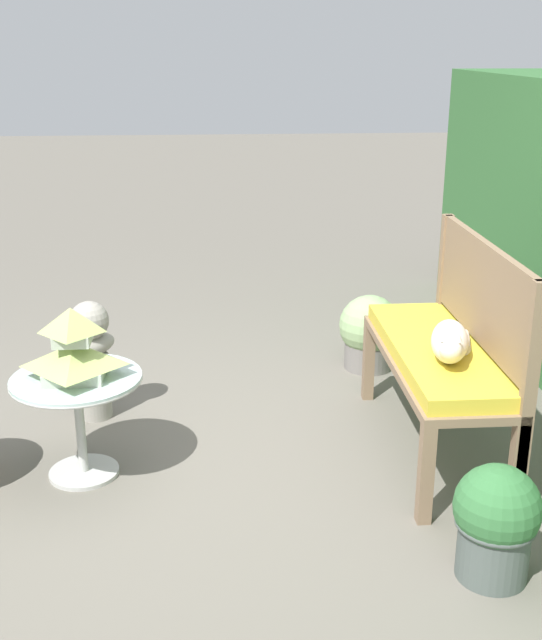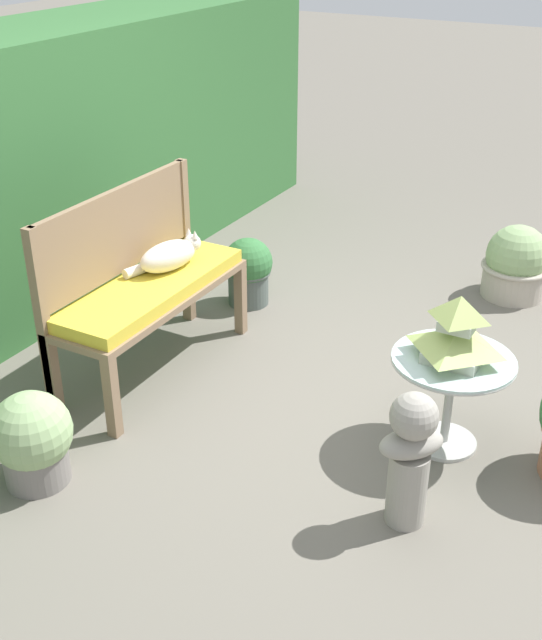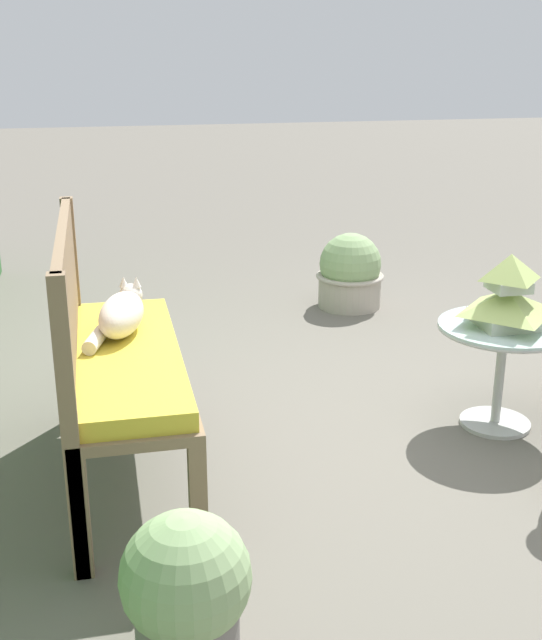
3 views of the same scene
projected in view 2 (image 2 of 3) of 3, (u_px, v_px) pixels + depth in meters
ground at (340, 398)px, 4.46m from camera, size 30.00×30.00×0.00m
foliage_hedge_back at (0, 180)px, 5.08m from camera, size 6.40×0.96×1.75m
garden_bench at (152, 295)px, 4.50m from camera, size 1.33×0.45×0.57m
bench_backrest at (118, 243)px, 4.46m from camera, size 1.33×0.06×1.07m
cat at (169, 256)px, 4.57m from camera, size 0.46×0.30×0.20m
patio_table at (452, 377)px, 3.90m from camera, size 0.60×0.60×0.50m
pagoda_birdhouse at (457, 333)px, 3.79m from camera, size 0.36×0.36×0.33m
garden_bust at (410, 454)px, 3.42m from camera, size 0.33×0.32×0.66m
potted_plant_table_far at (248, 271)px, 5.39m from camera, size 0.33×0.33×0.47m
potted_plant_path_edge at (516, 264)px, 5.50m from camera, size 0.46×0.46×0.51m
potted_plant_hedge_corner at (33, 440)px, 3.73m from camera, size 0.38×0.38×0.47m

